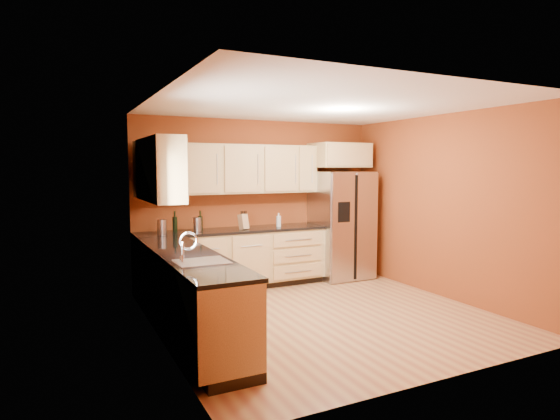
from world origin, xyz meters
The scene contains 23 objects.
floor centered at (0.00, 0.00, 0.00)m, with size 4.00×4.00×0.00m, color #9B5B3C.
ceiling centered at (0.00, 0.00, 2.60)m, with size 4.00×4.00×0.00m, color white.
wall_back centered at (0.00, 2.00, 1.30)m, with size 4.00×0.04×2.60m, color brown.
wall_front centered at (0.00, -2.00, 1.30)m, with size 4.00×0.04×2.60m, color brown.
wall_left centered at (-2.00, 0.00, 1.30)m, with size 0.04×4.00×2.60m, color brown.
wall_right centered at (2.00, 0.00, 1.30)m, with size 0.04×4.00×2.60m, color brown.
base_cabinets_back centered at (-0.55, 1.70, 0.44)m, with size 2.90×0.60×0.88m, color #A0814E.
base_cabinets_left centered at (-1.70, 0.00, 0.44)m, with size 0.60×2.80×0.88m, color #A0814E.
countertop_back centered at (-0.55, 1.69, 0.90)m, with size 2.90×0.62×0.04m, color black.
countertop_left centered at (-1.69, 0.00, 0.90)m, with size 0.62×2.80×0.04m, color black.
upper_cabinets_back centered at (-0.25, 1.83, 1.83)m, with size 2.30×0.33×0.75m, color #A0814E.
upper_cabinets_left centered at (-1.83, 0.72, 1.83)m, with size 0.33×1.35×0.75m, color #A0814E.
corner_upper_cabinet centered at (-1.67, 1.67, 1.83)m, with size 0.62×0.33×0.75m, color #A0814E.
over_fridge_cabinet centered at (1.35, 1.70, 2.05)m, with size 0.92×0.60×0.40m, color #A0814E.
refrigerator centered at (1.35, 1.62, 0.89)m, with size 0.90×0.75×1.78m, color #A7A7AC.
window centered at (-1.98, -0.50, 1.55)m, with size 0.03×0.90×1.00m, color white.
sink_faucet centered at (-1.69, -0.50, 1.07)m, with size 0.50×0.42×0.30m, color silver, non-canonical shape.
canister_left centered at (-1.10, 1.70, 1.02)m, with size 0.12×0.12×0.20m, color #A7A7AC.
canister_right centered at (-1.63, 1.65, 1.02)m, with size 0.13×0.13×0.20m, color #A7A7AC.
wine_bottle_a centered at (-1.42, 1.74, 1.07)m, with size 0.07×0.07×0.31m, color black, non-canonical shape.
wine_bottle_b centered at (-1.05, 1.72, 1.07)m, with size 0.07×0.07×0.30m, color black, non-canonical shape.
knife_block centered at (-0.42, 1.61, 1.03)m, with size 0.11×0.10×0.23m, color tan.
soap_dispenser centered at (0.20, 1.66, 1.03)m, with size 0.07×0.07×0.21m, color silver.
Camera 1 is at (-2.99, -4.91, 1.85)m, focal length 30.00 mm.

